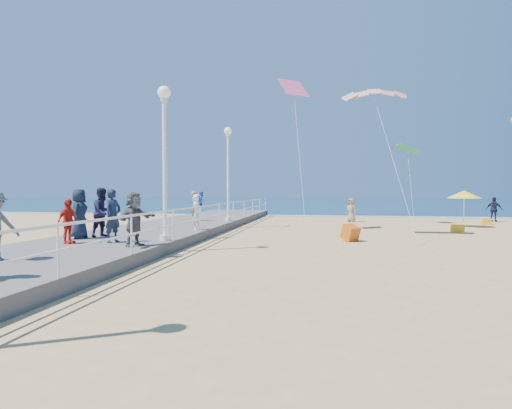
% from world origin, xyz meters
% --- Properties ---
extents(ground, '(160.00, 160.00, 0.00)m').
position_xyz_m(ground, '(0.00, 0.00, 0.00)').
color(ground, tan).
rests_on(ground, ground).
extents(ocean, '(160.00, 90.00, 0.05)m').
position_xyz_m(ocean, '(0.00, 65.00, 0.01)').
color(ocean, '#0C2B48').
rests_on(ocean, ground).
extents(surf_line, '(160.00, 1.20, 0.04)m').
position_xyz_m(surf_line, '(0.00, 20.50, 0.03)').
color(surf_line, silver).
rests_on(surf_line, ground).
extents(boardwalk, '(5.00, 44.00, 0.40)m').
position_xyz_m(boardwalk, '(-7.50, 0.00, 0.20)').
color(boardwalk, slate).
rests_on(boardwalk, ground).
extents(railing, '(0.05, 42.00, 0.55)m').
position_xyz_m(railing, '(-5.05, 0.00, 1.25)').
color(railing, white).
rests_on(railing, boardwalk).
extents(lamp_post_mid, '(0.44, 0.44, 5.32)m').
position_xyz_m(lamp_post_mid, '(-5.35, 0.00, 3.66)').
color(lamp_post_mid, white).
rests_on(lamp_post_mid, boardwalk).
extents(lamp_post_far, '(0.44, 0.44, 5.32)m').
position_xyz_m(lamp_post_far, '(-5.35, 9.00, 3.66)').
color(lamp_post_far, white).
rests_on(lamp_post_far, boardwalk).
extents(woman_holding_toddler, '(0.51, 0.65, 1.57)m').
position_xyz_m(woman_holding_toddler, '(-5.44, 3.79, 1.19)').
color(woman_holding_toddler, white).
rests_on(woman_holding_toddler, boardwalk).
extents(toddler_held, '(0.42, 0.48, 0.85)m').
position_xyz_m(toddler_held, '(-5.29, 3.94, 1.68)').
color(toddler_held, blue).
rests_on(toddler_held, boardwalk).
extents(spectator_0, '(0.56, 0.73, 1.80)m').
position_xyz_m(spectator_0, '(-6.85, -0.80, 1.30)').
color(spectator_0, '#1C263D').
rests_on(spectator_0, boardwalk).
extents(spectator_3, '(0.41, 0.88, 1.47)m').
position_xyz_m(spectator_3, '(-8.14, -1.34, 1.13)').
color(spectator_3, red).
rests_on(spectator_3, boardwalk).
extents(spectator_4, '(0.78, 1.00, 1.80)m').
position_xyz_m(spectator_4, '(-8.61, -0.04, 1.30)').
color(spectator_4, '#172132').
rests_on(spectator_4, boardwalk).
extents(spectator_5, '(0.88, 1.65, 1.70)m').
position_xyz_m(spectator_5, '(-5.74, -1.48, 1.25)').
color(spectator_5, '#505054').
rests_on(spectator_5, boardwalk).
extents(spectator_6, '(0.53, 0.70, 1.72)m').
position_xyz_m(spectator_6, '(-7.26, 8.79, 1.26)').
color(spectator_6, '#807959').
rests_on(spectator_6, boardwalk).
extents(spectator_7, '(0.97, 1.08, 1.84)m').
position_xyz_m(spectator_7, '(-8.10, 0.67, 1.32)').
color(spectator_7, '#1D1937').
rests_on(spectator_7, boardwalk).
extents(beach_walker_b, '(1.03, 0.94, 1.69)m').
position_xyz_m(beach_walker_b, '(11.49, 16.72, 0.85)').
color(beach_walker_b, '#1A1937').
rests_on(beach_walker_b, ground).
extents(beach_walker_c, '(0.93, 0.89, 1.61)m').
position_xyz_m(beach_walker_c, '(1.81, 14.79, 0.80)').
color(beach_walker_c, gray).
rests_on(beach_walker_c, ground).
extents(box_kite, '(0.88, 0.90, 0.74)m').
position_xyz_m(box_kite, '(1.15, 4.07, 0.30)').
color(box_kite, red).
rests_on(box_kite, ground).
extents(beach_umbrella, '(1.90, 1.90, 2.14)m').
position_xyz_m(beach_umbrella, '(8.07, 12.01, 1.91)').
color(beach_umbrella, white).
rests_on(beach_umbrella, ground).
extents(beach_chair_left, '(0.55, 0.55, 0.40)m').
position_xyz_m(beach_chair_left, '(9.96, 13.96, 0.20)').
color(beach_chair_left, '#FFA91A').
rests_on(beach_chair_left, ground).
extents(beach_chair_right, '(0.55, 0.55, 0.40)m').
position_xyz_m(beach_chair_right, '(6.74, 8.76, 0.20)').
color(beach_chair_right, '#FFAC1A').
rests_on(beach_chair_right, ground).
extents(kite_parafoil, '(2.98, 0.94, 0.65)m').
position_xyz_m(kite_parafoil, '(2.32, 6.33, 6.74)').
color(kite_parafoil, red).
extents(kite_diamond_pink, '(1.74, 1.66, 1.06)m').
position_xyz_m(kite_diamond_pink, '(-1.60, 8.29, 7.58)').
color(kite_diamond_pink, '#DA507D').
extents(kite_diamond_green, '(1.41, 1.51, 0.60)m').
position_xyz_m(kite_diamond_green, '(5.23, 13.90, 4.80)').
color(kite_diamond_green, green).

